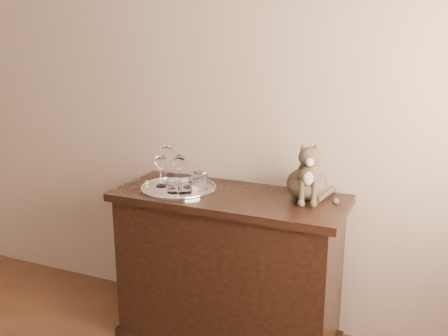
# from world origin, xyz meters

# --- Properties ---
(wall_back) EXTENTS (4.00, 0.10, 2.70)m
(wall_back) POSITION_xyz_m (0.00, 2.25, 1.35)
(wall_back) COLOR tan
(wall_back) RESTS_ON ground
(sideboard) EXTENTS (1.20, 0.50, 0.85)m
(sideboard) POSITION_xyz_m (0.60, 1.94, 0.42)
(sideboard) COLOR black
(sideboard) RESTS_ON ground
(tray) EXTENTS (0.40, 0.40, 0.01)m
(tray) POSITION_xyz_m (0.32, 1.91, 0.85)
(tray) COLOR white
(tray) RESTS_ON sideboard
(wine_glass_a) EXTENTS (0.08, 0.08, 0.21)m
(wine_glass_a) POSITION_xyz_m (0.21, 1.99, 0.96)
(wine_glass_a) COLOR white
(wine_glass_a) RESTS_ON tray
(wine_glass_c) EXTENTS (0.07, 0.07, 0.17)m
(wine_glass_c) POSITION_xyz_m (0.22, 1.91, 0.95)
(wine_glass_c) COLOR white
(wine_glass_c) RESTS_ON tray
(wine_glass_d) EXTENTS (0.07, 0.07, 0.17)m
(wine_glass_d) POSITION_xyz_m (0.31, 1.94, 0.94)
(wine_glass_d) COLOR silver
(wine_glass_d) RESTS_ON tray
(tumbler_a) EXTENTS (0.08, 0.08, 0.09)m
(tumbler_a) POSITION_xyz_m (0.38, 1.85, 0.90)
(tumbler_a) COLOR white
(tumbler_a) RESTS_ON tray
(tumbler_b) EXTENTS (0.08, 0.08, 0.09)m
(tumbler_b) POSITION_xyz_m (0.34, 1.84, 0.90)
(tumbler_b) COLOR white
(tumbler_b) RESTS_ON tray
(tumbler_c) EXTENTS (0.08, 0.08, 0.09)m
(tumbler_c) POSITION_xyz_m (0.44, 1.94, 0.90)
(tumbler_c) COLOR white
(tumbler_c) RESTS_ON tray
(cat) EXTENTS (0.38, 0.36, 0.31)m
(cat) POSITION_xyz_m (0.98, 2.04, 1.01)
(cat) COLOR #4B3F2D
(cat) RESTS_ON sideboard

